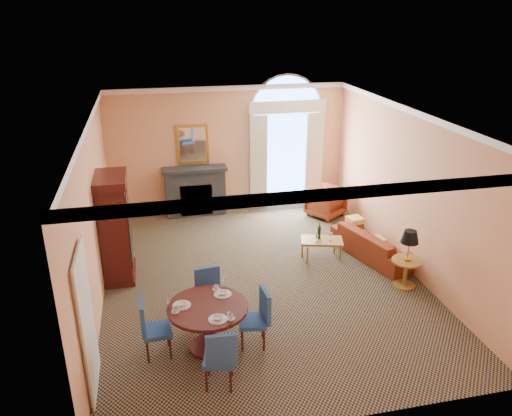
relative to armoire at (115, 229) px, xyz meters
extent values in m
plane|color=#111135|center=(2.72, -0.74, -1.01)|extent=(7.50, 7.50, 0.00)
cube|color=#EDA171|center=(2.72, 3.01, 0.59)|extent=(6.00, 0.04, 3.20)
cube|color=#EDA171|center=(-0.28, -0.74, 0.59)|extent=(0.04, 7.50, 3.20)
cube|color=#EDA171|center=(5.72, -0.74, 0.59)|extent=(0.04, 7.50, 3.20)
cube|color=white|center=(2.72, -0.74, 2.19)|extent=(6.00, 7.50, 0.04)
cube|color=white|center=(2.72, -0.74, 2.13)|extent=(6.00, 7.50, 0.12)
cube|color=white|center=(-0.24, -3.14, 0.02)|extent=(0.08, 0.90, 2.06)
cube|color=#2F3338|center=(1.82, 2.81, -0.41)|extent=(1.50, 0.40, 1.20)
cube|color=#2F3338|center=(1.82, 2.78, 0.23)|extent=(1.60, 0.46, 0.08)
cube|color=gold|center=(1.82, 2.98, 0.79)|extent=(0.80, 0.04, 1.00)
cube|color=white|center=(1.82, 2.96, 0.79)|extent=(0.64, 0.02, 0.84)
cube|color=white|center=(4.22, 2.99, 0.24)|extent=(1.90, 0.04, 2.50)
cube|color=#97C3FD|center=(4.22, 2.98, 0.24)|extent=(1.70, 0.02, 2.30)
cylinder|color=white|center=(4.22, 2.99, 1.49)|extent=(1.90, 0.04, 1.90)
cube|color=beige|center=(3.47, 2.87, 0.24)|extent=(0.45, 0.06, 2.45)
cube|color=beige|center=(4.97, 2.87, 0.24)|extent=(0.45, 0.06, 2.45)
cube|color=beige|center=(4.22, 2.87, 1.64)|extent=(2.00, 0.08, 0.30)
cube|color=#360F0C|center=(0.00, 0.00, -0.04)|extent=(0.53, 0.97, 1.93)
cube|color=#360F0C|center=(0.00, 0.00, 1.00)|extent=(0.60, 1.06, 0.15)
cube|color=#360F0C|center=(0.00, 0.00, -0.96)|extent=(0.60, 1.06, 0.10)
cylinder|color=#360F0C|center=(1.43, -2.67, -0.26)|extent=(1.23, 1.23, 0.05)
cylinder|color=#360F0C|center=(1.43, -2.67, -0.64)|extent=(0.16, 0.16, 0.72)
cylinder|color=#360F0C|center=(1.43, -2.67, -0.97)|extent=(0.62, 0.62, 0.06)
cylinder|color=silver|center=(1.71, -2.39, -0.22)|extent=(0.28, 0.28, 0.01)
imported|color=silver|center=(1.71, -2.39, -0.20)|extent=(0.15, 0.15, 0.04)
imported|color=silver|center=(1.63, -2.22, -0.19)|extent=(0.09, 0.09, 0.07)
cylinder|color=silver|center=(1.06, -2.57, -0.22)|extent=(0.28, 0.28, 0.01)
imported|color=silver|center=(1.06, -2.57, -0.20)|extent=(0.15, 0.15, 0.04)
imported|color=silver|center=(0.95, -2.72, -0.19)|extent=(0.09, 0.09, 0.07)
cylinder|color=silver|center=(1.53, -3.05, -0.22)|extent=(0.28, 0.28, 0.01)
imported|color=silver|center=(1.53, -3.05, -0.20)|extent=(0.15, 0.15, 0.04)
imported|color=silver|center=(1.72, -3.07, -0.19)|extent=(0.09, 0.09, 0.07)
cube|color=navy|center=(1.51, -2.00, -0.58)|extent=(0.52, 0.52, 0.07)
cube|color=navy|center=(1.54, -1.81, -0.30)|extent=(0.43, 0.12, 0.51)
cylinder|color=#360F0C|center=(1.72, -1.88, -0.81)|extent=(0.03, 0.03, 0.39)
cylinder|color=#360F0C|center=(1.40, -1.80, -0.81)|extent=(0.03, 0.03, 0.39)
cylinder|color=#360F0C|center=(1.63, -2.21, -0.81)|extent=(0.03, 0.03, 0.39)
cylinder|color=#360F0C|center=(1.31, -2.12, -0.81)|extent=(0.03, 0.03, 0.39)
cube|color=navy|center=(1.48, -3.48, -0.58)|extent=(0.51, 0.51, 0.07)
cube|color=navy|center=(1.49, -3.67, -0.30)|extent=(0.43, 0.09, 0.51)
cylinder|color=#360F0C|center=(1.28, -3.61, -0.81)|extent=(0.03, 0.03, 0.39)
cylinder|color=#360F0C|center=(1.60, -3.68, -0.81)|extent=(0.03, 0.03, 0.39)
cylinder|color=#360F0C|center=(1.35, -3.28, -0.81)|extent=(0.03, 0.03, 0.39)
cylinder|color=#360F0C|center=(1.68, -3.35, -0.81)|extent=(0.03, 0.03, 0.39)
cube|color=navy|center=(2.12, -2.71, -0.58)|extent=(0.49, 0.49, 0.07)
cube|color=navy|center=(2.32, -2.73, -0.30)|extent=(0.09, 0.43, 0.51)
cylinder|color=#360F0C|center=(2.26, -2.91, -0.81)|extent=(0.03, 0.03, 0.39)
cylinder|color=#360F0C|center=(2.31, -2.57, -0.81)|extent=(0.03, 0.03, 0.39)
cylinder|color=#360F0C|center=(1.93, -2.85, -0.81)|extent=(0.03, 0.03, 0.39)
cylinder|color=#360F0C|center=(1.98, -2.52, -0.81)|extent=(0.03, 0.03, 0.39)
cube|color=navy|center=(0.66, -2.64, -0.58)|extent=(0.45, 0.45, 0.07)
cube|color=navy|center=(0.46, -2.63, -0.30)|extent=(0.08, 0.43, 0.51)
cylinder|color=#360F0C|center=(0.48, -2.48, -0.81)|extent=(0.03, 0.03, 0.39)
cylinder|color=#360F0C|center=(0.50, -2.81, -0.81)|extent=(0.03, 0.03, 0.39)
cylinder|color=#360F0C|center=(0.81, -2.46, -0.81)|extent=(0.03, 0.03, 0.39)
cylinder|color=#360F0C|center=(0.83, -2.79, -0.81)|extent=(0.03, 0.03, 0.39)
imported|color=maroon|center=(5.27, -0.36, -0.71)|extent=(1.36, 2.17, 0.59)
imported|color=maroon|center=(5.02, 2.01, -0.63)|extent=(1.12, 1.12, 0.75)
cube|color=olive|center=(4.14, -0.19, -0.59)|extent=(0.96, 0.70, 0.05)
cylinder|color=olive|center=(3.78, -0.37, -0.81)|extent=(0.04, 0.04, 0.38)
cylinder|color=olive|center=(4.51, -0.37, -0.81)|extent=(0.04, 0.04, 0.38)
cylinder|color=olive|center=(3.78, -0.02, -0.81)|extent=(0.04, 0.04, 0.38)
cylinder|color=olive|center=(4.51, -0.02, -0.81)|extent=(0.04, 0.04, 0.38)
cylinder|color=olive|center=(5.32, -1.61, -0.46)|extent=(0.56, 0.56, 0.04)
cylinder|color=olive|center=(5.32, -1.61, -0.74)|extent=(0.08, 0.08, 0.53)
cylinder|color=olive|center=(5.32, -1.61, -0.99)|extent=(0.41, 0.41, 0.04)
camera|label=1|loc=(0.77, -9.09, 3.98)|focal=35.00mm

